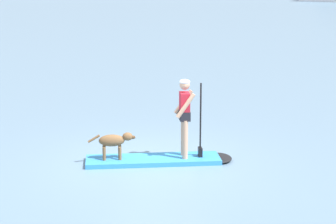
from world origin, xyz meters
The scene contains 4 objects.
ground_plane centered at (0.00, 0.00, 0.00)m, with size 400.00×400.00×0.00m, color slate.
paddleboard centered at (0.20, 0.09, 0.05)m, with size 3.21×2.01×0.10m.
person_paddler centered at (0.63, 0.29, 1.09)m, with size 0.68×0.60×1.72m.
dog centered at (-0.76, -0.35, 0.49)m, with size 0.96×0.50×0.58m.
Camera 1 is at (4.42, -11.89, 4.07)m, focal length 65.27 mm.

